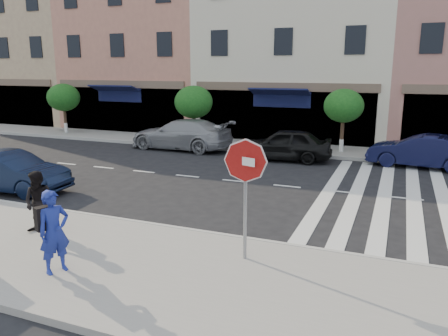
% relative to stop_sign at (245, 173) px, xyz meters
% --- Properties ---
extents(ground, '(120.00, 120.00, 0.00)m').
position_rel_stop_sign_xyz_m(ground, '(-2.71, 2.62, -2.04)').
color(ground, black).
rests_on(ground, ground).
extents(sidewalk_near, '(60.00, 4.50, 0.15)m').
position_rel_stop_sign_xyz_m(sidewalk_near, '(-2.71, -1.13, -1.97)').
color(sidewalk_near, gray).
rests_on(sidewalk_near, ground).
extents(sidewalk_far, '(60.00, 3.00, 0.15)m').
position_rel_stop_sign_xyz_m(sidewalk_far, '(-2.71, 13.62, -1.97)').
color(sidewalk_far, gray).
rests_on(sidewalk_far, ground).
extents(building_west_far, '(12.00, 9.00, 12.00)m').
position_rel_stop_sign_xyz_m(building_west_far, '(-24.71, 19.62, 3.96)').
color(building_west_far, tan).
rests_on(building_west_far, ground).
extents(building_west_mid, '(10.00, 9.00, 14.00)m').
position_rel_stop_sign_xyz_m(building_west_mid, '(-13.71, 19.62, 4.96)').
color(building_west_mid, tan).
rests_on(building_west_mid, ground).
extents(building_centre, '(11.00, 9.00, 11.00)m').
position_rel_stop_sign_xyz_m(building_centre, '(-3.21, 19.62, 3.46)').
color(building_centre, beige).
rests_on(building_centre, ground).
extents(street_tree_wa, '(2.00, 2.00, 3.05)m').
position_rel_stop_sign_xyz_m(street_tree_wa, '(-16.71, 13.42, 0.29)').
color(street_tree_wa, '#473323').
rests_on(street_tree_wa, sidewalk_far).
extents(street_tree_wb, '(2.10, 2.10, 3.06)m').
position_rel_stop_sign_xyz_m(street_tree_wb, '(-7.71, 13.42, 0.27)').
color(street_tree_wb, '#473323').
rests_on(street_tree_wb, sidewalk_far).
extents(street_tree_c, '(1.90, 1.90, 3.04)m').
position_rel_stop_sign_xyz_m(street_tree_c, '(0.29, 13.42, 0.31)').
color(street_tree_c, '#473323').
rests_on(street_tree_c, sidewalk_far).
extents(stop_sign, '(0.89, 0.30, 2.61)m').
position_rel_stop_sign_xyz_m(stop_sign, '(0.00, 0.00, 0.00)').
color(stop_sign, gray).
rests_on(stop_sign, sidewalk_near).
extents(photographer, '(0.62, 0.73, 1.70)m').
position_rel_stop_sign_xyz_m(photographer, '(-3.30, -2.00, -1.04)').
color(photographer, navy).
rests_on(photographer, sidewalk_near).
extents(walker, '(0.87, 0.75, 1.56)m').
position_rel_stop_sign_xyz_m(walker, '(-5.19, -0.47, -1.11)').
color(walker, black).
rests_on(walker, sidewalk_near).
extents(car_near_mid, '(4.28, 1.78, 1.38)m').
position_rel_stop_sign_xyz_m(car_near_mid, '(-9.36, 2.39, -1.35)').
color(car_near_mid, black).
rests_on(car_near_mid, ground).
extents(car_far_left, '(5.48, 2.39, 1.57)m').
position_rel_stop_sign_xyz_m(car_far_left, '(-7.63, 11.72, -1.26)').
color(car_far_left, gray).
rests_on(car_far_left, ground).
extents(car_far_mid, '(4.49, 2.20, 1.47)m').
position_rel_stop_sign_xyz_m(car_far_mid, '(-1.98, 11.01, -1.31)').
color(car_far_mid, black).
rests_on(car_far_mid, ground).
extents(car_far_right, '(4.44, 2.04, 1.41)m').
position_rel_stop_sign_xyz_m(car_far_right, '(3.79, 11.72, -1.34)').
color(car_far_right, black).
rests_on(car_far_right, ground).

